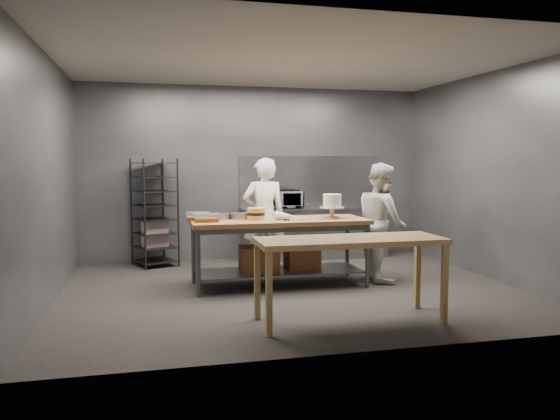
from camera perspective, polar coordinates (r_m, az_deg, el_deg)
The scene contains 16 objects.
ground at distance 7.41m, azimuth 1.21°, elevation -8.23°, with size 6.00×6.00×0.00m, color black.
back_wall at distance 9.65m, azimuth -2.55°, elevation 3.89°, with size 6.00×0.04×3.00m, color #4C4F54.
work_table at distance 7.50m, azimuth -0.16°, elevation -3.61°, with size 2.40×0.90×0.92m.
near_counter at distance 5.85m, azimuth 7.34°, elevation -3.75°, with size 2.00×0.70×0.90m.
back_counter at distance 9.66m, azimuth 3.67°, elevation -2.35°, with size 2.60×0.60×0.90m.
splashback_panel at distance 9.87m, azimuth 3.19°, elevation 3.04°, with size 2.60×0.02×0.90m, color slate.
speed_rack at distance 9.11m, azimuth -12.98°, elevation -0.38°, with size 0.79×0.82×1.75m.
chef_behind at distance 8.21m, azimuth -1.69°, elevation -0.67°, with size 0.64×0.42×1.76m, color white.
chef_right at distance 7.98m, azimuth 10.56°, elevation -1.18°, with size 0.82×0.64×1.69m, color silver.
microwave at distance 9.46m, azimuth 0.67°, elevation 1.14°, with size 0.54×0.37×0.30m, color black.
frosted_cake_stand at distance 7.59m, azimuth 5.47°, elevation 0.75°, with size 0.34×0.34×0.33m.
layer_cake at distance 7.38m, azimuth -2.52°, elevation -0.40°, with size 0.24×0.24×0.16m.
cake_pans at distance 7.51m, azimuth -5.11°, elevation -0.65°, with size 0.57×0.30×0.07m.
piping_bag at distance 7.25m, azimuth 0.79°, elevation -0.66°, with size 0.12×0.12×0.38m, color silver.
offset_spatula at distance 7.34m, azimuth 1.37°, elevation -1.02°, with size 0.37×0.02×0.02m.
pastry_clamshells at distance 7.28m, azimuth -8.14°, elevation -0.72°, with size 0.40×0.43×0.11m.
Camera 1 is at (-1.83, -6.97, 1.72)m, focal length 35.00 mm.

